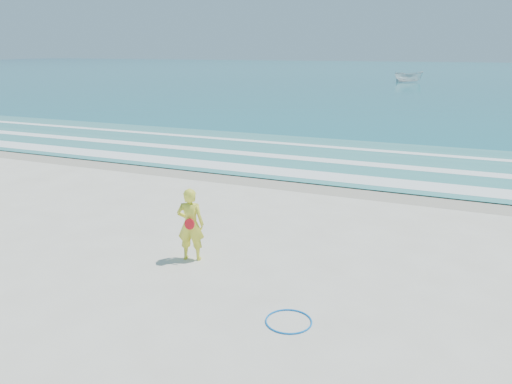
% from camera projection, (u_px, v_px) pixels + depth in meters
% --- Properties ---
extents(ground, '(400.00, 400.00, 0.00)m').
position_uv_depth(ground, '(193.00, 279.00, 11.43)').
color(ground, silver).
rests_on(ground, ground).
extents(wet_sand, '(400.00, 2.40, 0.00)m').
position_uv_depth(wet_sand, '(310.00, 184.00, 19.38)').
color(wet_sand, '#B2A893').
rests_on(wet_sand, ground).
extents(ocean, '(400.00, 190.00, 0.04)m').
position_uv_depth(ocean, '(446.00, 73.00, 104.18)').
color(ocean, '#19727F').
rests_on(ocean, ground).
extents(shallow, '(400.00, 10.00, 0.01)m').
position_uv_depth(shallow, '(341.00, 158.00, 23.79)').
color(shallow, '#59B7AD').
rests_on(shallow, ocean).
extents(foam_near, '(400.00, 1.40, 0.01)m').
position_uv_depth(foam_near, '(319.00, 175.00, 20.52)').
color(foam_near, white).
rests_on(foam_near, shallow).
extents(foam_mid, '(400.00, 0.90, 0.01)m').
position_uv_depth(foam_mid, '(337.00, 161.00, 23.08)').
color(foam_mid, white).
rests_on(foam_mid, shallow).
extents(foam_far, '(400.00, 0.60, 0.01)m').
position_uv_depth(foam_far, '(352.00, 149.00, 25.99)').
color(foam_far, white).
rests_on(foam_far, shallow).
extents(hoop, '(1.16, 1.16, 0.03)m').
position_uv_depth(hoop, '(289.00, 321.00, 9.63)').
color(hoop, blue).
rests_on(hoop, ground).
extents(boat, '(4.60, 3.01, 1.66)m').
position_uv_depth(boat, '(409.00, 77.00, 76.61)').
color(boat, white).
rests_on(boat, ocean).
extents(woman, '(0.77, 0.61, 1.84)m').
position_uv_depth(woman, '(191.00, 224.00, 12.26)').
color(woman, yellow).
rests_on(woman, ground).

